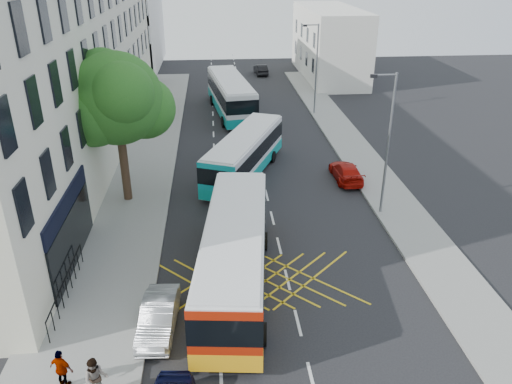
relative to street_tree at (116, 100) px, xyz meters
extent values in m
plane|color=black|center=(8.51, -14.97, -6.29)|extent=(120.00, 120.00, 0.00)
cube|color=gray|center=(0.01, 0.03, -6.22)|extent=(5.00, 70.00, 0.15)
cube|color=gray|center=(16.01, 0.03, -6.22)|extent=(3.00, 70.00, 0.15)
cube|color=beige|center=(-5.49, 9.53, 0.21)|extent=(8.00, 45.00, 13.00)
cube|color=black|center=(-1.44, -6.97, -2.89)|extent=(0.12, 7.00, 0.90)
cube|color=black|center=(-1.44, -6.97, -4.69)|extent=(0.12, 7.00, 2.60)
cube|color=silver|center=(-5.49, 40.03, -1.29)|extent=(8.00, 20.00, 10.00)
cube|color=silver|center=(19.51, 33.03, -2.29)|extent=(6.00, 18.00, 8.00)
cylinder|color=#382619|center=(0.01, 0.03, -3.94)|extent=(0.50, 0.50, 4.40)
sphere|color=#185418|center=(0.01, 0.03, 0.06)|extent=(5.20, 5.20, 5.20)
sphere|color=#185418|center=(1.41, 0.83, -0.74)|extent=(3.60, 3.60, 3.60)
sphere|color=#185418|center=(-1.19, -0.57, -0.54)|extent=(3.80, 3.80, 3.80)
sphere|color=#185418|center=(0.61, -1.27, 0.66)|extent=(3.40, 3.40, 3.40)
sphere|color=#185418|center=(-0.79, 1.13, 1.06)|extent=(3.20, 3.20, 3.20)
cylinder|color=slate|center=(14.81, -2.97, -2.14)|extent=(0.14, 0.14, 8.00)
cylinder|color=slate|center=(14.21, -2.97, 1.76)|extent=(1.20, 0.10, 0.10)
cube|color=black|center=(13.61, -2.97, 1.71)|extent=(0.35, 0.15, 0.18)
cylinder|color=slate|center=(14.81, 17.03, -2.14)|extent=(0.14, 0.14, 8.00)
cylinder|color=slate|center=(14.21, 17.03, 1.76)|extent=(1.20, 0.10, 0.10)
cube|color=black|center=(13.61, 17.03, 1.71)|extent=(0.35, 0.15, 0.18)
cube|color=silver|center=(6.11, -9.14, -4.57)|extent=(3.80, 11.50, 2.72)
cube|color=silver|center=(6.11, -9.14, -3.16)|extent=(3.57, 11.25, 0.12)
cube|color=black|center=(6.11, -9.14, -4.19)|extent=(3.87, 11.57, 1.13)
cube|color=#FFAE15|center=(6.11, -9.14, -5.52)|extent=(3.86, 11.56, 0.77)
cube|color=#A91E09|center=(5.49, -14.72, -4.55)|extent=(2.60, 0.39, 2.57)
cube|color=#FF0C0C|center=(4.46, -14.61, -5.27)|extent=(0.26, 0.09, 0.25)
cube|color=#FF0C0C|center=(6.51, -14.84, -5.27)|extent=(0.26, 0.09, 0.25)
cylinder|color=black|center=(5.18, -5.94, -5.83)|extent=(0.39, 0.95, 0.92)
cylinder|color=black|center=(7.73, -6.22, -5.83)|extent=(0.39, 0.95, 0.92)
cylinder|color=black|center=(4.41, -12.77, -5.83)|extent=(0.39, 0.95, 0.92)
cylinder|color=black|center=(6.96, -13.05, -5.83)|extent=(0.39, 0.95, 0.92)
cube|color=silver|center=(7.37, 3.35, -4.74)|extent=(6.10, 10.28, 2.45)
cube|color=silver|center=(7.37, 3.35, -3.47)|extent=(5.85, 10.02, 0.11)
cube|color=black|center=(7.37, 3.35, -4.39)|extent=(6.18, 10.36, 1.02)
cube|color=#0C9C92|center=(7.37, 3.35, -5.60)|extent=(6.16, 10.34, 0.69)
cube|color=#0D9EA3|center=(5.40, -1.31, -4.72)|extent=(2.21, 1.01, 2.31)
cube|color=#FF0C0C|center=(4.56, -0.97, -5.37)|extent=(0.25, 0.15, 0.25)
cube|color=#FF0C0C|center=(6.23, -1.67, -5.37)|extent=(0.25, 0.15, 0.25)
cylinder|color=black|center=(7.39, 6.36, -5.88)|extent=(0.56, 0.87, 0.83)
cylinder|color=black|center=(9.52, 5.46, -5.88)|extent=(0.56, 0.87, 0.83)
cylinder|color=black|center=(4.97, 0.65, -5.88)|extent=(0.56, 0.87, 0.83)
cylinder|color=black|center=(7.10, -0.25, -5.88)|extent=(0.56, 0.87, 0.83)
cube|color=silver|center=(7.03, 17.98, -4.48)|extent=(4.18, 12.12, 2.86)
cube|color=silver|center=(7.03, 17.98, -3.00)|extent=(3.94, 11.86, 0.13)
cube|color=black|center=(7.03, 17.98, -4.08)|extent=(4.25, 12.19, 1.19)
cube|color=#0B8F8C|center=(7.03, 17.98, -5.48)|extent=(4.24, 12.17, 0.81)
cube|color=silver|center=(7.78, 12.12, -4.46)|extent=(2.73, 0.45, 2.70)
cube|color=#FF0C0C|center=(6.69, 11.97, -5.21)|extent=(0.26, 0.09, 0.25)
cube|color=#FF0C0C|center=(8.87, 12.25, -5.21)|extent=(0.26, 0.09, 0.25)
cylinder|color=black|center=(5.28, 21.02, -5.81)|extent=(0.42, 1.00, 0.97)
cylinder|color=black|center=(7.96, 21.36, -5.81)|extent=(0.42, 1.00, 0.97)
cylinder|color=black|center=(6.20, 13.85, -5.81)|extent=(0.42, 1.00, 0.97)
cylinder|color=black|center=(8.88, 14.19, -5.81)|extent=(0.42, 1.00, 0.97)
imported|color=#9EA1A5|center=(2.91, -11.85, -5.67)|extent=(1.56, 3.83, 1.24)
imported|color=#AB0F07|center=(14.01, 1.94, -5.71)|extent=(1.67, 4.03, 1.17)
imported|color=#44474C|center=(6.20, 23.51, -5.71)|extent=(2.19, 4.32, 1.17)
imported|color=black|center=(11.45, 34.58, -5.68)|extent=(1.62, 3.84, 1.23)
imported|color=gray|center=(1.21, -15.29, -5.31)|extent=(0.90, 0.75, 1.66)
imported|color=gray|center=(-0.07, -14.65, -5.38)|extent=(0.97, 0.69, 1.53)
camera|label=1|loc=(5.40, -27.84, 7.32)|focal=35.00mm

